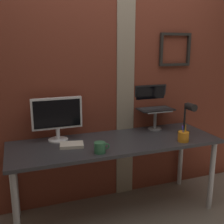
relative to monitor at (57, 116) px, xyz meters
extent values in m
plane|color=gray|center=(0.59, -0.27, -0.96)|extent=(6.00, 6.00, 0.00)
cube|color=brown|center=(0.59, 0.18, 0.36)|extent=(3.28, 0.12, 2.63)
cube|color=gray|center=(0.71, 0.12, 0.36)|extent=(0.19, 0.01, 2.63)
cube|color=black|center=(1.26, 0.10, 0.73)|extent=(0.36, 0.03, 0.03)
cube|color=black|center=(1.26, 0.10, 0.42)|extent=(0.36, 0.03, 0.03)
cube|color=black|center=(1.10, 0.10, 0.58)|extent=(0.03, 0.03, 0.28)
cube|color=black|center=(1.43, 0.10, 0.58)|extent=(0.03, 0.03, 0.28)
cube|color=#333338|center=(0.49, -0.20, -0.25)|extent=(1.91, 0.64, 0.03)
cylinder|color=#B2B2B7|center=(-0.40, -0.46, -0.61)|extent=(0.05, 0.05, 0.69)
cylinder|color=#B2B2B7|center=(1.39, -0.46, -0.61)|extent=(0.05, 0.05, 0.69)
cylinder|color=#B2B2B7|center=(-0.40, 0.06, -0.61)|extent=(0.05, 0.05, 0.69)
cylinder|color=#B2B2B7|center=(1.39, 0.06, -0.61)|extent=(0.05, 0.05, 0.69)
cylinder|color=white|center=(0.00, 0.00, -0.23)|extent=(0.18, 0.18, 0.01)
cylinder|color=white|center=(0.00, 0.00, -0.17)|extent=(0.04, 0.04, 0.10)
cube|color=white|center=(0.00, 0.00, 0.02)|extent=(0.45, 0.04, 0.29)
cube|color=black|center=(0.00, -0.02, 0.02)|extent=(0.42, 0.00, 0.25)
cylinder|color=gray|center=(1.00, 0.00, -0.23)|extent=(0.14, 0.14, 0.01)
cylinder|color=gray|center=(1.00, 0.00, -0.13)|extent=(0.03, 0.03, 0.19)
cube|color=gray|center=(1.00, 0.00, -0.03)|extent=(0.28, 0.22, 0.01)
cube|color=black|center=(1.00, 0.00, -0.02)|extent=(0.36, 0.21, 0.01)
cube|color=#2D2D30|center=(1.00, 0.02, -0.01)|extent=(0.32, 0.12, 0.00)
cube|color=black|center=(1.00, 0.13, 0.10)|extent=(0.36, 0.04, 0.23)
cube|color=black|center=(1.00, 0.12, 0.10)|extent=(0.33, 0.03, 0.20)
cylinder|color=black|center=(1.22, -0.20, -0.23)|extent=(0.12, 0.12, 0.02)
cylinder|color=black|center=(1.22, -0.20, -0.07)|extent=(0.02, 0.02, 0.29)
cylinder|color=black|center=(1.22, -0.29, 0.05)|extent=(0.07, 0.11, 0.07)
cylinder|color=orange|center=(1.06, -0.42, -0.19)|extent=(0.10, 0.10, 0.09)
cylinder|color=green|center=(1.08, -0.41, -0.15)|extent=(0.03, 0.03, 0.14)
cylinder|color=purple|center=(1.06, -0.41, -0.15)|extent=(0.03, 0.02, 0.14)
cylinder|color=blue|center=(1.06, -0.43, -0.16)|extent=(0.03, 0.03, 0.13)
cylinder|color=orange|center=(1.08, -0.43, -0.15)|extent=(0.01, 0.01, 0.15)
cylinder|color=#33724C|center=(0.27, -0.42, -0.19)|extent=(0.09, 0.09, 0.09)
torus|color=#33724C|center=(0.33, -0.42, -0.19)|extent=(0.05, 0.01, 0.05)
cube|color=silver|center=(0.08, -0.20, -0.22)|extent=(0.22, 0.18, 0.03)
camera|label=1|loc=(-0.34, -2.39, 0.60)|focal=43.37mm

